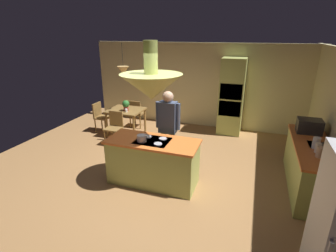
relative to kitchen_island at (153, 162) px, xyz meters
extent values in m
plane|color=#9E7042|center=(0.00, 0.20, -0.46)|extent=(8.16, 8.16, 0.00)
cube|color=beige|center=(0.00, 3.65, 0.82)|extent=(6.80, 0.10, 2.55)
cube|color=#A8B259|center=(0.00, 0.00, -0.02)|extent=(1.70, 0.71, 0.86)
cube|color=orange|center=(0.00, 0.00, 0.43)|extent=(1.76, 0.77, 0.04)
cube|color=black|center=(0.00, 0.00, 0.44)|extent=(0.64, 0.52, 0.01)
cylinder|color=#B2B2B7|center=(-0.16, -0.13, 0.46)|extent=(0.15, 0.15, 0.02)
cylinder|color=#B2B2B7|center=(0.16, -0.13, 0.46)|extent=(0.15, 0.15, 0.02)
cylinder|color=#B2B2B7|center=(-0.16, 0.13, 0.46)|extent=(0.15, 0.15, 0.02)
cylinder|color=#B2B2B7|center=(0.16, 0.13, 0.46)|extent=(0.15, 0.15, 0.02)
cube|color=#A8B259|center=(2.84, 0.80, -0.02)|extent=(0.62, 2.11, 0.86)
cube|color=orange|center=(2.84, 0.80, 0.43)|extent=(0.66, 2.15, 0.04)
cube|color=#B2B2B7|center=(3.00, 0.80, 0.37)|extent=(0.48, 0.36, 0.16)
cube|color=#A8B259|center=(1.10, 3.25, 0.63)|extent=(0.66, 0.62, 2.18)
cube|color=black|center=(1.10, 2.96, 0.84)|extent=(0.60, 0.04, 0.44)
cube|color=black|center=(1.10, 2.96, 0.36)|extent=(0.60, 0.04, 0.44)
cube|color=olive|center=(-1.70, 2.10, 0.28)|extent=(0.97, 0.86, 0.04)
cylinder|color=olive|center=(-2.12, 1.73, -0.10)|extent=(0.06, 0.06, 0.72)
cylinder|color=olive|center=(-1.28, 1.73, -0.10)|extent=(0.06, 0.06, 0.72)
cylinder|color=olive|center=(-2.12, 2.47, -0.10)|extent=(0.06, 0.06, 0.72)
cylinder|color=olive|center=(-1.28, 2.47, -0.10)|extent=(0.06, 0.06, 0.72)
cylinder|color=tan|center=(-0.01, 0.65, -0.03)|extent=(0.14, 0.14, 0.85)
cylinder|color=tan|center=(0.17, 0.65, -0.03)|extent=(0.14, 0.14, 0.85)
cube|color=#3F4C66|center=(0.08, 0.65, 0.72)|extent=(0.36, 0.22, 0.65)
cylinder|color=#3F4C66|center=(-0.14, 0.65, 0.75)|extent=(0.09, 0.09, 0.56)
cylinder|color=#3F4C66|center=(0.30, 0.65, 0.75)|extent=(0.09, 0.09, 0.56)
sphere|color=tan|center=(0.08, 0.65, 1.15)|extent=(0.23, 0.23, 0.23)
cone|color=#A8B259|center=(0.00, 0.00, 1.47)|extent=(1.10, 1.10, 0.45)
cylinder|color=#A8B259|center=(0.00, 0.00, 1.97)|extent=(0.24, 0.24, 0.55)
cone|color=#E0B266|center=(-1.70, 2.10, 1.40)|extent=(0.32, 0.32, 0.22)
cylinder|color=black|center=(-1.70, 2.10, 1.81)|extent=(0.01, 0.01, 0.60)
cube|color=olive|center=(-1.70, 1.37, -0.02)|extent=(0.40, 0.40, 0.04)
cube|color=olive|center=(-1.70, 1.55, 0.20)|extent=(0.40, 0.04, 0.42)
cylinder|color=olive|center=(-1.87, 1.20, -0.24)|extent=(0.04, 0.04, 0.43)
cylinder|color=olive|center=(-1.53, 1.20, -0.24)|extent=(0.04, 0.04, 0.43)
cylinder|color=olive|center=(-1.87, 1.54, -0.24)|extent=(0.04, 0.04, 0.43)
cylinder|color=olive|center=(-1.53, 1.54, -0.24)|extent=(0.04, 0.04, 0.43)
cube|color=olive|center=(-1.70, 2.83, -0.02)|extent=(0.40, 0.40, 0.04)
cube|color=olive|center=(-1.70, 2.65, 0.20)|extent=(0.40, 0.04, 0.42)
cylinder|color=olive|center=(-1.53, 3.00, -0.24)|extent=(0.04, 0.04, 0.43)
cylinder|color=olive|center=(-1.87, 3.00, -0.24)|extent=(0.04, 0.04, 0.43)
cylinder|color=olive|center=(-1.53, 2.66, -0.24)|extent=(0.04, 0.04, 0.43)
cylinder|color=olive|center=(-1.87, 2.66, -0.24)|extent=(0.04, 0.04, 0.43)
cube|color=olive|center=(-2.48, 2.10, -0.02)|extent=(0.40, 0.40, 0.04)
cube|color=olive|center=(-2.66, 2.10, 0.20)|extent=(0.04, 0.40, 0.42)
cylinder|color=olive|center=(-2.31, 1.93, -0.24)|extent=(0.04, 0.04, 0.43)
cylinder|color=olive|center=(-2.31, 2.27, -0.24)|extent=(0.04, 0.04, 0.43)
cylinder|color=olive|center=(-2.65, 1.93, -0.24)|extent=(0.04, 0.04, 0.43)
cylinder|color=olive|center=(-2.65, 2.27, -0.24)|extent=(0.04, 0.04, 0.43)
cylinder|color=#99382D|center=(-1.63, 2.01, 0.36)|extent=(0.14, 0.14, 0.12)
sphere|color=#2D722D|center=(-1.63, 2.01, 0.50)|extent=(0.20, 0.20, 0.20)
cylinder|color=white|center=(-1.57, 1.89, 0.35)|extent=(0.07, 0.07, 0.09)
cylinder|color=#E0B78C|center=(2.84, 0.27, 0.53)|extent=(0.12, 0.12, 0.18)
cylinder|color=silver|center=(2.84, 0.45, 0.53)|extent=(0.10, 0.10, 0.17)
cylinder|color=silver|center=(2.84, 0.63, 0.55)|extent=(0.13, 0.13, 0.20)
cube|color=#232326|center=(2.84, 1.43, 0.59)|extent=(0.46, 0.36, 0.28)
cylinder|color=#B2B2B7|center=(-0.16, -0.13, 0.53)|extent=(0.18, 0.18, 0.12)
camera|label=1|loc=(1.73, -4.07, 2.36)|focal=27.23mm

